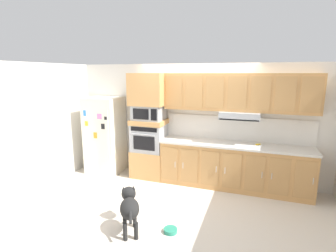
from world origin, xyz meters
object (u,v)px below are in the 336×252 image
microwave (149,112)px  screwdriver (258,144)px  dog_food_bowl (171,230)px  dog (129,206)px  refrigerator (105,135)px  built_in_oven (149,137)px

microwave → screwdriver: 2.35m
screwdriver → dog_food_bowl: screwdriver is taller
dog → refrigerator: bearing=10.2°
screwdriver → dog_food_bowl: size_ratio=0.84×
built_in_oven → dog_food_bowl: bearing=-58.8°
refrigerator → dog: (1.65, -1.96, -0.49)m
dog → screwdriver: bearing=-69.7°
microwave → screwdriver: size_ratio=3.85×
built_in_oven → dog_food_bowl: (1.14, -1.89, -0.87)m
refrigerator → screwdriver: bearing=2.1°
dog_food_bowl → screwdriver: bearing=59.3°
microwave → dog_food_bowl: size_ratio=3.22×
built_in_oven → dog: (0.55, -2.03, -0.51)m
refrigerator → screwdriver: (3.39, 0.12, 0.05)m
screwdriver → dog_food_bowl: bearing=-120.7°
refrigerator → dog_food_bowl: refrigerator is taller
microwave → screwdriver: microwave is taller
built_in_oven → dog: 2.16m
refrigerator → dog_food_bowl: 3.01m
refrigerator → dog: bearing=-50.0°
refrigerator → built_in_oven: size_ratio=2.51×
screwdriver → built_in_oven: bearing=-178.6°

